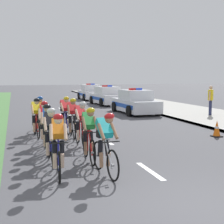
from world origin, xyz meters
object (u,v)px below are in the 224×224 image
Objects in this scene: cyclist_fifth at (47,127)px; cyclist_sixth at (81,123)px; cyclist_second at (105,143)px; police_car_nearest at (135,103)px; cyclist_eighth at (72,117)px; cyclist_lead at (58,144)px; cyclist_seventh at (44,122)px; traffic_cone_near at (217,129)px; cyclist_eleventh at (39,114)px; spectator_back at (211,98)px; police_car_second at (107,96)px; cyclist_tenth at (65,114)px; police_car_third at (90,93)px; cyclist_fourth at (89,134)px; cyclist_third at (51,134)px; cyclist_ninth at (36,117)px.

cyclist_sixth is at bearing 28.07° from cyclist_fifth.
police_car_nearest is (5.26, 11.89, -0.11)m from cyclist_second.
cyclist_fifth is at bearing -117.37° from cyclist_eighth.
cyclist_seventh is at bearing 89.78° from cyclist_lead.
traffic_cone_near is (6.56, 0.76, -0.48)m from cyclist_fifth.
cyclist_eleventh is (0.04, 3.79, 0.00)m from cyclist_fifth.
cyclist_sixth is 1.03× the size of spectator_back.
police_car_nearest is at bearing -90.00° from police_car_second.
cyclist_tenth is at bearing -132.39° from police_car_nearest.
police_car_nearest reaches higher than traffic_cone_near.
police_car_second is (5.26, 18.34, -0.11)m from cyclist_second.
police_car_second is 1.02× the size of police_car_third.
cyclist_fourth is 2.05m from cyclist_sixth.
cyclist_eighth is 8.61m from police_car_nearest.
cyclist_eighth is (1.16, 1.10, 0.00)m from cyclist_seventh.
cyclist_third is at bearing -91.09° from cyclist_seventh.
cyclist_eleventh is 7.20m from traffic_cone_near.
police_car_nearest is 1.01× the size of police_car_third.
cyclist_fourth is 1.00× the size of cyclist_tenth.
cyclist_tenth and cyclist_eleventh have the same top height.
cyclist_sixth and cyclist_tenth have the same top height.
cyclist_fourth is at bearing 48.76° from cyclist_lead.
cyclist_seventh is (0.01, 1.16, 0.00)m from cyclist_fifth.
cyclist_fourth is at bearing -139.48° from spectator_back.
spectator_back is (8.75, 2.77, 0.30)m from cyclist_tenth.
cyclist_second is 2.95m from cyclist_fifth.
police_car_nearest is at bearing 66.15° from cyclist_second.
police_car_nearest reaches higher than cyclist_eighth.
cyclist_third is 1.00× the size of cyclist_eighth.
police_car_second is at bearing 74.01° from cyclist_second.
cyclist_fourth is 2.75m from cyclist_seventh.
cyclist_eleventh is (-1.01, 0.43, 0.00)m from cyclist_tenth.
traffic_cone_near is at bearing -89.12° from police_car_second.
cyclist_seventh is 1.00× the size of cyclist_eleventh.
cyclist_sixth is 1.00× the size of cyclist_ninth.
spectator_back reaches higher than cyclist_fifth.
cyclist_fourth is (-0.10, 1.33, 0.00)m from cyclist_second.
police_car_third is at bearing 90.63° from traffic_cone_near.
cyclist_third is 1.00× the size of cyclist_ninth.
cyclist_lead is 1.49m from cyclist_fourth.
spectator_back reaches higher than cyclist_eighth.
police_car_second reaches higher than cyclist_eleventh.
cyclist_fifth is at bearing 111.38° from cyclist_second.
cyclist_tenth is 7.84m from police_car_nearest.
cyclist_sixth is 3.36m from cyclist_eleventh.
police_car_third is at bearing 72.79° from cyclist_seventh.
police_car_second reaches higher than cyclist_eighth.
cyclist_second is at bearing -147.37° from traffic_cone_near.
cyclist_seventh is at bearing -153.11° from spectator_back.
cyclist_ninth is at bearing 102.66° from cyclist_second.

